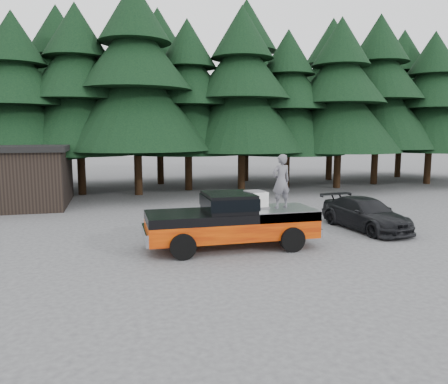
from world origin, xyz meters
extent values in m
plane|color=#454547|center=(0.00, 0.00, 0.00)|extent=(120.00, 120.00, 0.00)
cube|color=black|center=(1.22, 0.59, 1.62)|extent=(1.66, 1.90, 0.59)
cube|color=silver|center=(2.21, 0.79, 1.60)|extent=(0.91, 0.81, 0.55)
imported|color=slate|center=(3.13, 0.58, 2.28)|extent=(0.75, 0.56, 1.89)
imported|color=black|center=(7.45, 2.03, 0.64)|extent=(2.33, 4.62, 1.29)
camera|label=1|loc=(-2.59, -13.63, 4.00)|focal=35.00mm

